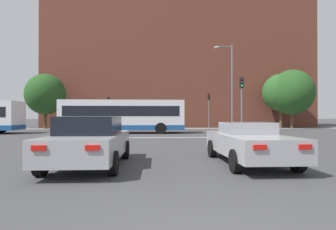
% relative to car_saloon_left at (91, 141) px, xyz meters
% --- Properties ---
extents(stop_line_strip, '(9.53, 0.30, 0.01)m').
position_rel_car_saloon_left_xyz_m(stop_line_strip, '(2.63, 10.92, -0.77)').
color(stop_line_strip, silver).
rests_on(stop_line_strip, ground_plane).
extents(far_pavement, '(70.59, 2.50, 0.01)m').
position_rel_car_saloon_left_xyz_m(far_pavement, '(2.63, 25.56, -0.77)').
color(far_pavement, gray).
rests_on(far_pavement, ground_plane).
extents(brick_civic_building, '(40.94, 13.29, 26.61)m').
position_rel_car_saloon_left_xyz_m(brick_civic_building, '(6.06, 35.44, 9.79)').
color(brick_civic_building, brown).
rests_on(brick_civic_building, ground_plane).
extents(car_saloon_left, '(2.07, 4.52, 1.52)m').
position_rel_car_saloon_left_xyz_m(car_saloon_left, '(0.00, 0.00, 0.00)').
color(car_saloon_left, '#9E9EA3').
rests_on(car_saloon_left, ground_plane).
extents(car_roadster_right, '(1.96, 4.54, 1.33)m').
position_rel_car_saloon_left_xyz_m(car_roadster_right, '(5.00, 0.17, -0.09)').
color(car_roadster_right, '#9E9EA3').
rests_on(car_roadster_right, ground_plane).
extents(bus_crossing_lead, '(11.15, 2.77, 3.04)m').
position_rel_car_saloon_left_xyz_m(bus_crossing_lead, '(-0.89, 16.24, 0.85)').
color(bus_crossing_lead, silver).
rests_on(bus_crossing_lead, ground_plane).
extents(traffic_light_far_left, '(0.26, 0.31, 4.04)m').
position_rel_car_saloon_left_xyz_m(traffic_light_far_left, '(-3.76, 25.09, 1.95)').
color(traffic_light_far_left, slate).
rests_on(traffic_light_far_left, ground_plane).
extents(traffic_light_near_right, '(0.26, 0.31, 4.56)m').
position_rel_car_saloon_left_xyz_m(traffic_light_near_right, '(8.71, 11.59, 2.27)').
color(traffic_light_near_right, slate).
rests_on(traffic_light_near_right, ground_plane).
extents(traffic_light_far_right, '(0.26, 0.31, 4.51)m').
position_rel_car_saloon_left_xyz_m(traffic_light_far_right, '(8.91, 24.55, 2.24)').
color(traffic_light_far_right, slate).
rests_on(traffic_light_far_right, ground_plane).
extents(street_lamp_junction, '(1.81, 0.36, 8.28)m').
position_rel_car_saloon_left_xyz_m(street_lamp_junction, '(9.05, 16.00, 4.16)').
color(street_lamp_junction, slate).
rests_on(street_lamp_junction, ground_plane).
extents(pedestrian_waiting, '(0.45, 0.42, 1.64)m').
position_rel_car_saloon_left_xyz_m(pedestrian_waiting, '(5.45, 26.36, 0.18)').
color(pedestrian_waiting, brown).
rests_on(pedestrian_waiting, ground_plane).
extents(pedestrian_walking_east, '(0.45, 0.41, 1.71)m').
position_rel_car_saloon_left_xyz_m(pedestrian_walking_east, '(-3.64, 25.11, 0.23)').
color(pedestrian_walking_east, black).
rests_on(pedestrian_walking_east, ground_plane).
extents(tree_by_building, '(4.94, 4.94, 7.00)m').
position_rel_car_saloon_left_xyz_m(tree_by_building, '(-11.86, 25.97, 3.63)').
color(tree_by_building, '#4C3823').
rests_on(tree_by_building, ground_plane).
extents(tree_kerbside, '(5.72, 5.72, 7.81)m').
position_rel_car_saloon_left_xyz_m(tree_kerbside, '(20.38, 25.81, 4.03)').
color(tree_kerbside, '#4C3823').
rests_on(tree_kerbside, ground_plane).
extents(tree_distant, '(4.85, 4.85, 7.39)m').
position_rel_car_saloon_left_xyz_m(tree_distant, '(19.22, 26.50, 4.06)').
color(tree_distant, '#4C3823').
rests_on(tree_distant, ground_plane).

